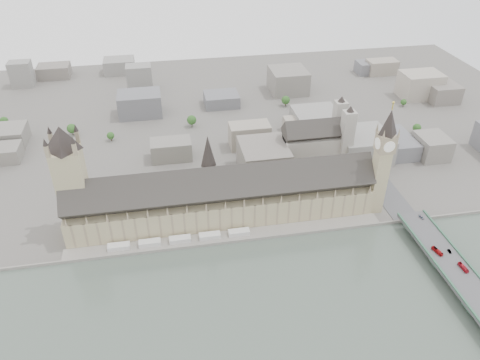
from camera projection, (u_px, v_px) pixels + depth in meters
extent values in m
plane|color=#595651|center=(226.00, 232.00, 403.48)|extent=(900.00, 900.00, 0.00)
cube|color=gray|center=(229.00, 242.00, 390.35)|extent=(600.00, 1.50, 3.00)
cube|color=gray|center=(227.00, 237.00, 396.78)|extent=(270.00, 15.00, 2.00)
cube|color=silver|center=(119.00, 247.00, 382.05)|extent=(18.00, 7.00, 4.00)
cube|color=silver|center=(150.00, 243.00, 385.80)|extent=(18.00, 7.00, 4.00)
cube|color=silver|center=(180.00, 239.00, 389.54)|extent=(18.00, 7.00, 4.00)
cube|color=silver|center=(210.00, 236.00, 393.29)|extent=(18.00, 7.00, 4.00)
cube|color=silver|center=(239.00, 232.00, 397.03)|extent=(18.00, 7.00, 4.00)
cube|color=#9B8C69|center=(222.00, 207.00, 412.98)|extent=(265.00, 40.00, 25.00)
cube|color=#282623|center=(222.00, 186.00, 400.51)|extent=(265.00, 40.73, 40.73)
cube|color=#9B8C69|center=(378.00, 181.00, 413.59)|extent=(12.00, 12.00, 62.00)
cube|color=#83735A|center=(386.00, 143.00, 392.06)|extent=(14.00, 14.00, 16.00)
cylinder|color=white|center=(394.00, 142.00, 393.13)|extent=(0.60, 10.00, 10.00)
cylinder|color=white|center=(378.00, 143.00, 390.98)|extent=(0.60, 10.00, 10.00)
cylinder|color=white|center=(382.00, 139.00, 397.96)|extent=(10.00, 0.60, 10.00)
cylinder|color=white|center=(389.00, 147.00, 386.15)|extent=(10.00, 0.60, 10.00)
cone|color=black|center=(390.00, 122.00, 381.56)|extent=(17.00, 17.00, 22.00)
cylinder|color=yellow|center=(393.00, 107.00, 373.83)|extent=(1.00, 1.00, 6.00)
sphere|color=yellow|center=(394.00, 102.00, 371.90)|extent=(2.00, 2.00, 2.00)
cone|color=#83735A|center=(392.00, 126.00, 391.73)|extent=(2.40, 2.40, 8.00)
cone|color=#83735A|center=(377.00, 127.00, 389.79)|extent=(2.40, 2.40, 8.00)
cone|color=#83735A|center=(399.00, 133.00, 381.07)|extent=(2.40, 2.40, 8.00)
cone|color=#83735A|center=(384.00, 134.00, 379.12)|extent=(2.40, 2.40, 8.00)
cube|color=#9B8C69|center=(74.00, 192.00, 384.44)|extent=(23.00, 23.00, 80.00)
cone|color=black|center=(61.00, 138.00, 356.83)|extent=(30.00, 30.00, 20.00)
cylinder|color=#83735A|center=(209.00, 175.00, 399.56)|extent=(12.00, 12.00, 20.00)
cone|color=black|center=(208.00, 151.00, 386.31)|extent=(13.00, 13.00, 28.00)
cube|color=#474749|center=(456.00, 275.00, 353.16)|extent=(25.00, 325.00, 10.25)
cube|color=#A19C91|center=(311.00, 150.00, 487.73)|extent=(60.00, 28.00, 34.00)
cube|color=#282623|center=(313.00, 131.00, 475.58)|extent=(60.00, 28.28, 28.28)
cube|color=#A19C91|center=(338.00, 130.00, 494.08)|extent=(12.00, 12.00, 64.00)
cube|color=#A19C91|center=(346.00, 140.00, 474.40)|extent=(12.00, 12.00, 64.00)
imported|color=#AC1316|center=(437.00, 251.00, 366.08)|extent=(4.83, 11.02, 2.99)
imported|color=#A61420|center=(463.00, 267.00, 351.03)|extent=(3.10, 10.70, 2.95)
imported|color=gray|center=(449.00, 251.00, 367.01)|extent=(1.96, 4.66, 1.50)
imported|color=gray|center=(421.00, 217.00, 402.94)|extent=(3.17, 5.68, 1.56)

